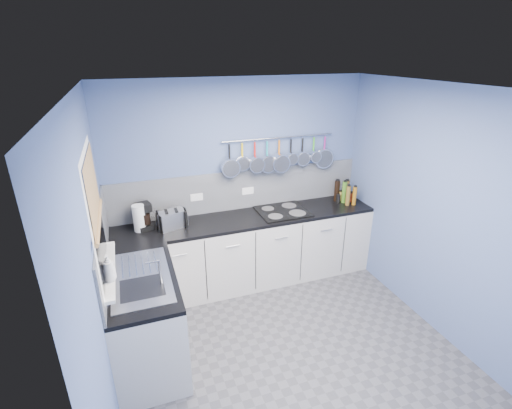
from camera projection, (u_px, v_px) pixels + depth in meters
floor at (285, 344)px, 3.81m from camera, size 3.20×3.00×0.02m
ceiling at (295, 87)px, 2.84m from camera, size 3.20×3.00×0.02m
wall_back at (239, 182)px, 4.63m from camera, size 3.20×0.02×2.50m
wall_front at (405, 355)px, 2.01m from camera, size 3.20×0.02×2.50m
wall_left at (96, 267)px, 2.82m from camera, size 0.02×3.00×2.50m
wall_right at (433, 210)px, 3.82m from camera, size 0.02×3.00×2.50m
backsplash_back at (240, 190)px, 4.65m from camera, size 3.20×0.02×0.50m
backsplash_left at (103, 242)px, 3.39m from camera, size 0.02×1.80×0.50m
cabinet_run_back at (248, 251)px, 4.68m from camera, size 3.20×0.60×0.86m
worktop_back at (247, 219)px, 4.51m from camera, size 3.20×0.60×0.04m
cabinet_run_left at (147, 320)px, 3.49m from camera, size 0.60×1.20×0.86m
worktop_left at (141, 279)px, 3.32m from camera, size 0.60×1.20×0.04m
window_frame at (96, 215)px, 2.98m from camera, size 0.01×1.00×1.10m
window_glass at (96, 215)px, 2.98m from camera, size 0.01×0.90×1.00m
bamboo_blind at (93, 188)px, 2.89m from camera, size 0.01×0.90×0.55m
window_sill at (109, 269)px, 3.18m from camera, size 0.10×0.98×0.03m
sink_unit at (141, 277)px, 3.31m from camera, size 0.50×0.95×0.01m
mixer_tap at (160, 272)px, 3.16m from camera, size 0.12×0.08×0.26m
socket_left at (197, 197)px, 4.48m from camera, size 0.15×0.01×0.09m
socket_right at (248, 191)px, 4.68m from camera, size 0.15×0.01×0.09m
pot_rail at (279, 138)px, 4.53m from camera, size 1.45×0.02×0.02m
soap_bottle_a at (109, 268)px, 2.96m from camera, size 0.11×0.11×0.24m
soap_bottle_b at (109, 270)px, 2.99m from camera, size 0.09×0.10×0.17m
paper_towel at (139, 218)px, 4.11m from camera, size 0.16×0.16×0.30m
coffee_maker at (144, 216)px, 4.16m from camera, size 0.21×0.22×0.30m
toaster at (172, 219)px, 4.21m from camera, size 0.35×0.26×0.20m
canister at (184, 219)px, 4.27m from camera, size 0.10×0.10×0.14m
hob at (282, 211)px, 4.65m from camera, size 0.61×0.53×0.01m
pan_0 at (230, 159)px, 4.41m from camera, size 0.23×0.09×0.42m
pan_1 at (242, 156)px, 4.45m from camera, size 0.18×0.06×0.37m
pan_2 at (255, 156)px, 4.50m from camera, size 0.20×0.12×0.39m
pan_3 at (267, 156)px, 4.55m from camera, size 0.22×0.09×0.41m
pan_4 at (279, 155)px, 4.60m from camera, size 0.23×0.12×0.42m
pan_5 at (291, 151)px, 4.64m from camera, size 0.15×0.10×0.34m
pan_6 at (302, 151)px, 4.69m from camera, size 0.19×0.08×0.38m
pan_7 at (314, 148)px, 4.74m from camera, size 0.15×0.11×0.34m
pan_8 at (324, 151)px, 4.81m from camera, size 0.26×0.05×0.45m
condiment_0 at (347, 190)px, 5.00m from camera, size 0.06×0.06×0.26m
condiment_1 at (341, 196)px, 4.98m from camera, size 0.06×0.06×0.12m
condiment_2 at (337, 191)px, 4.94m from camera, size 0.07×0.07×0.28m
condiment_3 at (351, 197)px, 4.94m from camera, size 0.06×0.06×0.12m
condiment_4 at (344, 192)px, 4.88m from camera, size 0.06×0.06×0.29m
condiment_5 at (338, 199)px, 4.89m from camera, size 0.06×0.06×0.11m
condiment_6 at (354, 196)px, 4.82m from camera, size 0.05×0.05×0.24m
condiment_7 at (348, 196)px, 4.80m from camera, size 0.06×0.06×0.26m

